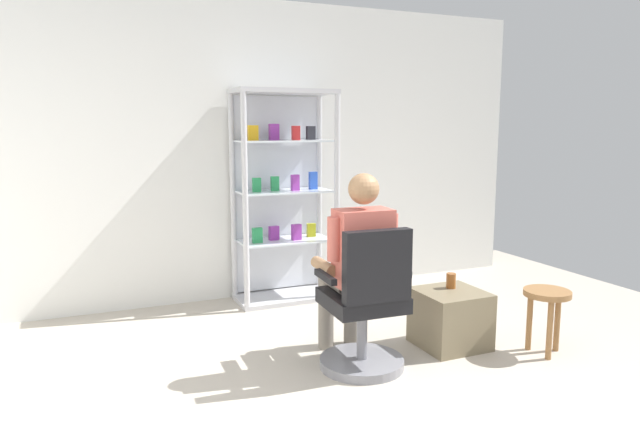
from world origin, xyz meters
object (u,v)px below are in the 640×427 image
Objects in this scene: display_cabinet_main at (282,195)px; office_chair at (366,312)px; seated_shopkeeper at (356,259)px; storage_crate at (450,318)px; tea_glass at (451,281)px; wooden_stool at (547,303)px.

display_cabinet_main reaches higher than office_chair.
office_chair is at bearing -91.92° from display_cabinet_main.
display_cabinet_main reaches higher than seated_shopkeeper.
tea_glass reaches higher than storage_crate.
office_chair is 0.84m from tea_glass.
wooden_stool is (0.53, -0.38, 0.16)m from storage_crate.
display_cabinet_main is 1.83m from office_chair.
storage_crate is (0.70, -1.61, -0.76)m from display_cabinet_main.
wooden_stool is (0.48, -0.45, -0.10)m from tea_glass.
office_chair is at bearing 169.16° from wooden_stool.
office_chair is at bearing -92.71° from seated_shopkeeper.
seated_shopkeeper is at bearing 87.29° from office_chair.
display_cabinet_main is 1.98× the size of office_chair.
storage_crate is at bearing -2.34° from seated_shopkeeper.
office_chair is 0.36m from seated_shopkeeper.
storage_crate is at bearing 144.31° from wooden_stool.
office_chair reaches higher than tea_glass.
tea_glass is at bearing 13.93° from office_chair.
tea_glass reaches higher than wooden_stool.
seated_shopkeeper is 1.39m from wooden_stool.
display_cabinet_main is at bearing 88.17° from seated_shopkeeper.
storage_crate is 0.27m from tea_glass.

